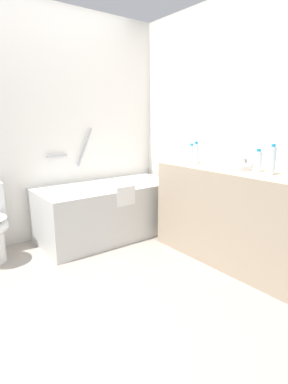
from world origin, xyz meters
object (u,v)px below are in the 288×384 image
at_px(water_bottle_2, 272,160).
at_px(water_bottle_3, 192,154).
at_px(water_bottle_0, 196,153).
at_px(drinking_glass_3, 286,172).
at_px(sink_faucet, 245,163).
at_px(drinking_glass_2, 187,157).
at_px(bathtub, 109,208).
at_px(water_bottle_1, 258,161).
at_px(soap_dish, 206,163).
at_px(sink_basin, 232,167).
at_px(drinking_glass_0, 218,161).

bearing_deg(water_bottle_2, water_bottle_3, 89.02).
distance_m(water_bottle_0, drinking_glass_3, 0.95).
relative_size(sink_faucet, water_bottle_0, 0.69).
bearing_deg(drinking_glass_2, bathtub, 135.60).
distance_m(water_bottle_1, drinking_glass_2, 0.83).
bearing_deg(water_bottle_3, drinking_glass_2, 82.08).
height_order(water_bottle_0, soap_dish, water_bottle_0).
distance_m(sink_basin, water_bottle_3, 0.53).
xyz_separation_m(drinking_glass_0, drinking_glass_2, (-0.04, 0.39, 0.00)).
xyz_separation_m(sink_basin, drinking_glass_3, (-0.01, -0.51, 0.02)).
height_order(water_bottle_0, water_bottle_2, water_bottle_2).
distance_m(drinking_glass_0, drinking_glass_2, 0.39).
relative_size(water_bottle_2, water_bottle_3, 1.27).
bearing_deg(water_bottle_2, water_bottle_0, 90.91).
height_order(sink_faucet, water_bottle_3, water_bottle_3).
relative_size(drinking_glass_3, soap_dish, 0.90).
bearing_deg(drinking_glass_3, water_bottle_2, 82.09).
height_order(water_bottle_1, drinking_glass_2, water_bottle_1).
bearing_deg(water_bottle_0, sink_faucet, -65.12).
bearing_deg(water_bottle_3, drinking_glass_3, -91.89).
xyz_separation_m(sink_basin, water_bottle_1, (0.05, -0.23, 0.07)).
xyz_separation_m(sink_basin, soap_dish, (0.06, 0.35, -0.01)).
bearing_deg(water_bottle_2, water_bottle_1, 76.08).
bearing_deg(soap_dish, drinking_glass_2, 95.60).
distance_m(water_bottle_1, soap_dish, 0.59).
bearing_deg(water_bottle_0, drinking_glass_3, -90.35).
xyz_separation_m(bathtub, water_bottle_3, (0.60, -0.68, 0.64)).
bearing_deg(water_bottle_2, bathtub, 110.33).
bearing_deg(sink_basin, drinking_glass_0, 70.27).
height_order(sink_basin, sink_faucet, sink_faucet).
relative_size(water_bottle_3, soap_dish, 2.14).
relative_size(bathtub, drinking_glass_3, 19.29).
height_order(sink_faucet, drinking_glass_3, same).
distance_m(bathtub, water_bottle_0, 1.16).
xyz_separation_m(water_bottle_3, drinking_glass_3, (-0.03, -1.03, -0.05)).
height_order(bathtub, water_bottle_1, bathtub).
relative_size(water_bottle_1, soap_dish, 2.16).
xyz_separation_m(sink_faucet, water_bottle_3, (-0.17, 0.52, 0.06)).
height_order(sink_basin, water_bottle_0, water_bottle_0).
distance_m(bathtub, water_bottle_1, 1.69).
distance_m(water_bottle_1, water_bottle_2, 0.15).
height_order(sink_basin, soap_dish, sink_basin).
bearing_deg(water_bottle_1, sink_faucet, 55.98).
distance_m(sink_faucet, water_bottle_3, 0.55).
relative_size(sink_basin, water_bottle_2, 1.38).
height_order(water_bottle_2, drinking_glass_3, water_bottle_2).
distance_m(water_bottle_3, drinking_glass_0, 0.32).
bearing_deg(bathtub, drinking_glass_2, -44.40).
bearing_deg(bathtub, water_bottle_3, -48.63).
bearing_deg(drinking_glass_0, sink_faucet, -59.83).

